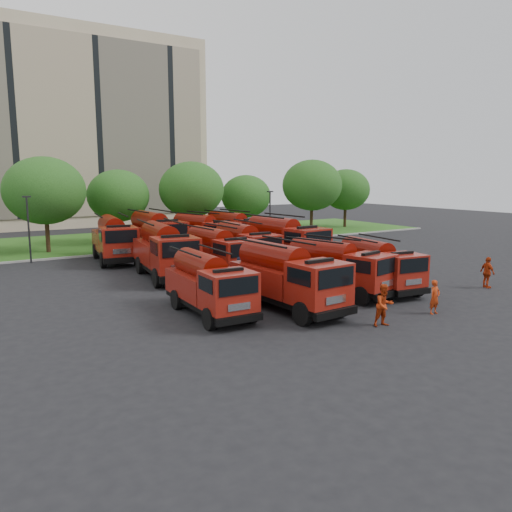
{
  "coord_description": "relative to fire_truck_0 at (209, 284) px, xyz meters",
  "views": [
    {
      "loc": [
        -15.3,
        -23.9,
        6.67
      ],
      "look_at": [
        0.53,
        1.45,
        1.8
      ],
      "focal_mm": 35.0,
      "sensor_mm": 36.0,
      "label": 1
    }
  ],
  "objects": [
    {
      "name": "ground",
      "position": [
        4.83,
        2.82,
        -1.47
      ],
      "size": [
        140.0,
        140.0,
        0.0
      ],
      "primitive_type": "plane",
      "color": "black",
      "rests_on": "ground"
    },
    {
      "name": "lawn",
      "position": [
        4.83,
        28.82,
        -1.41
      ],
      "size": [
        70.0,
        16.0,
        0.12
      ],
      "primitive_type": "cube",
      "color": "#235316",
      "rests_on": "ground"
    },
    {
      "name": "curb",
      "position": [
        4.83,
        20.72,
        -1.4
      ],
      "size": [
        70.0,
        0.3,
        0.14
      ],
      "primitive_type": "cube",
      "color": "gray",
      "rests_on": "ground"
    },
    {
      "name": "apartment_building",
      "position": [
        6.83,
        50.76,
        11.03
      ],
      "size": [
        30.0,
        14.18,
        25.0
      ],
      "color": "beige",
      "rests_on": "ground"
    },
    {
      "name": "tree_2",
      "position": [
        -3.17,
        24.32,
        3.88
      ],
      "size": [
        6.72,
        6.72,
        8.22
      ],
      "color": "#382314",
      "rests_on": "ground"
    },
    {
      "name": "tree_3",
      "position": [
        3.83,
        26.82,
        3.21
      ],
      "size": [
        5.88,
        5.88,
        7.19
      ],
      "color": "#382314",
      "rests_on": "ground"
    },
    {
      "name": "tree_4",
      "position": [
        10.83,
        25.32,
        3.75
      ],
      "size": [
        6.55,
        6.55,
        8.01
      ],
      "color": "#382314",
      "rests_on": "ground"
    },
    {
      "name": "tree_5",
      "position": [
        17.83,
        26.32,
        2.88
      ],
      "size": [
        5.46,
        5.46,
        6.68
      ],
      "color": "#382314",
      "rests_on": "ground"
    },
    {
      "name": "tree_6",
      "position": [
        25.83,
        24.82,
        4.02
      ],
      "size": [
        6.89,
        6.89,
        8.42
      ],
      "color": "#382314",
      "rests_on": "ground"
    },
    {
      "name": "tree_7",
      "position": [
        32.83,
        26.82,
        3.35
      ],
      "size": [
        6.05,
        6.05,
        7.39
      ],
      "color": "#382314",
      "rests_on": "ground"
    },
    {
      "name": "lamp_post_0",
      "position": [
        -5.17,
        20.02,
        1.43
      ],
      "size": [
        0.6,
        0.25,
        5.11
      ],
      "color": "black",
      "rests_on": "ground"
    },
    {
      "name": "lamp_post_1",
      "position": [
        16.83,
        20.02,
        1.43
      ],
      "size": [
        0.6,
        0.25,
        5.11
      ],
      "color": "black",
      "rests_on": "ground"
    },
    {
      "name": "fire_truck_0",
      "position": [
        0.0,
        0.0,
        0.0
      ],
      "size": [
        2.56,
        6.5,
        2.92
      ],
      "rotation": [
        0.0,
        0.0,
        -0.04
      ],
      "color": "black",
      "rests_on": "ground"
    },
    {
      "name": "fire_truck_1",
      "position": [
        3.7,
        -1.28,
        0.16
      ],
      "size": [
        2.93,
        7.24,
        3.24
      ],
      "rotation": [
        0.0,
        0.0,
        0.06
      ],
      "color": "black",
      "rests_on": "ground"
    },
    {
      "name": "fire_truck_2",
      "position": [
        7.89,
        -0.18,
        0.04
      ],
      "size": [
        3.64,
        6.93,
        3.01
      ],
      "rotation": [
        0.0,
        0.0,
        0.22
      ],
      "color": "black",
      "rests_on": "ground"
    },
    {
      "name": "fire_truck_3",
      "position": [
        10.67,
        -0.55,
        -0.02
      ],
      "size": [
        3.0,
        6.57,
        2.88
      ],
      "rotation": [
        0.0,
        0.0,
        -0.13
      ],
      "color": "black",
      "rests_on": "ground"
    },
    {
      "name": "fire_truck_4",
      "position": [
        1.52,
        9.38,
        0.29
      ],
      "size": [
        3.55,
        7.94,
        3.49
      ],
      "rotation": [
        0.0,
        0.0,
        -0.12
      ],
      "color": "black",
      "rests_on": "ground"
    },
    {
      "name": "fire_truck_5",
      "position": [
        4.77,
        8.18,
        0.11
      ],
      "size": [
        2.77,
        6.99,
        3.14
      ],
      "rotation": [
        0.0,
        0.0,
        0.04
      ],
      "color": "black",
      "rests_on": "ground"
    },
    {
      "name": "fire_truck_6",
      "position": [
        7.56,
        9.45,
        0.14
      ],
      "size": [
        2.8,
        7.11,
        3.19
      ],
      "rotation": [
        0.0,
        0.0,
        -0.04
      ],
      "color": "black",
      "rests_on": "ground"
    },
    {
      "name": "fire_truck_7",
      "position": [
        10.78,
        9.07,
        0.31
      ],
      "size": [
        3.31,
        7.95,
        3.54
      ],
      "rotation": [
        0.0,
        0.0,
        0.07
      ],
      "color": "black",
      "rests_on": "ground"
    },
    {
      "name": "fire_truck_8",
      "position": [
        0.54,
        17.45,
        0.26
      ],
      "size": [
        3.62,
        7.84,
        3.44
      ],
      "rotation": [
        0.0,
        0.0,
        -0.14
      ],
      "color": "black",
      "rests_on": "ground"
    },
    {
      "name": "fire_truck_9",
      "position": [
        4.37,
        18.7,
        0.33
      ],
      "size": [
        3.05,
        7.93,
        3.58
      ],
      "rotation": [
        0.0,
        0.0,
        0.03
      ],
      "color": "black",
      "rests_on": "ground"
    },
    {
      "name": "fire_truck_10",
      "position": [
        8.33,
        17.67,
        0.19
      ],
      "size": [
        4.14,
        7.63,
        3.3
      ],
      "rotation": [
        0.0,
        0.0,
        0.24
      ],
      "color": "black",
      "rests_on": "ground"
    },
    {
      "name": "fire_truck_11",
      "position": [
        11.74,
        18.18,
        0.2
      ],
      "size": [
        3.57,
        7.57,
        3.31
      ],
      "rotation": [
        0.0,
        0.0,
        0.15
      ],
      "color": "black",
      "rests_on": "ground"
    },
    {
      "name": "firefighter_0",
      "position": [
        9.3,
        -5.76,
        -1.47
      ],
      "size": [
        0.61,
        0.45,
        1.67
      ],
      "primitive_type": "imported",
      "rotation": [
        0.0,
        0.0,
        0.01
      ],
      "color": "#A82D0C",
      "rests_on": "ground"
    },
    {
      "name": "firefighter_1",
      "position": [
        5.73,
        -5.89,
        -1.47
      ],
      "size": [
        1.0,
        0.66,
        1.91
      ],
      "primitive_type": "imported",
      "rotation": [
        0.0,
        0.0,
        -0.17
      ],
      "color": "#A82D0C",
      "rests_on": "ground"
    },
    {
      "name": "firefighter_2",
      "position": [
        16.62,
        -3.7,
        -1.47
      ],
      "size": [
        0.9,
        1.23,
        1.87
      ],
      "primitive_type": "imported",
      "rotation": [
        0.0,
        0.0,
        1.29
      ],
      "color": "#A82D0C",
      "rests_on": "ground"
    },
    {
      "name": "firefighter_3",
      "position": [
        11.17,
        1.06,
        -1.47
      ],
      "size": [
        1.41,
        1.07,
        1.94
      ],
      "primitive_type": "imported",
      "rotation": [
        0.0,
        0.0,
        3.52
      ],
      "color": "#A82D0C",
      "rests_on": "ground"
    },
    {
      "name": "firefighter_4",
      "position": [
        4.01,
        3.8,
        -1.47
      ],
      "size": [
        1.0,
        1.14,
        1.96
      ],
      "primitive_type": "imported",
      "rotation": [
        0.0,
        0.0,
        2.06
      ],
      "color": "black",
      "rests_on": "ground"
    },
    {
      "name": "firefighter_5",
      "position": [
        16.4,
        6.12,
        -1.47
      ],
      "size": [
        1.83,
        1.22,
        1.82
      ],
      "primitive_type": "imported",
      "rotation": [
        0.0,
        0.0,
        2.82
      ],
      "color": "#A82D0C",
      "rests_on": "ground"
    }
  ]
}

